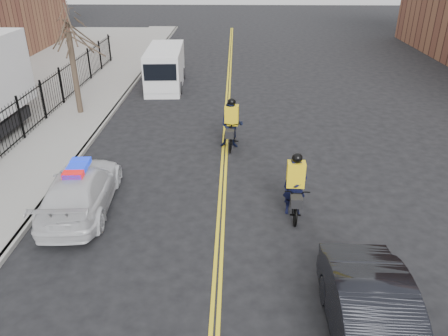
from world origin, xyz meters
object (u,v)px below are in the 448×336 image
cargo_van (165,69)px  cyclist_far (231,128)px  cyclist_near (294,193)px  police_cruiser (81,189)px  dark_sedan (375,325)px

cargo_van → cyclist_far: bearing=-68.4°
cyclist_near → cyclist_far: cyclist_far is taller
police_cruiser → cargo_van: bearing=-96.5°
cargo_van → cyclist_near: 15.74m
police_cruiser → cargo_van: cargo_van is taller
dark_sedan → cyclist_near: cyclist_near is taller
cyclist_near → cyclist_far: (-2.07, 5.29, 0.12)m
cargo_van → cyclist_near: bearing=-69.6°
dark_sedan → cargo_van: (-7.26, 19.93, 0.36)m
dark_sedan → cargo_van: size_ratio=0.84×
police_cruiser → cyclist_far: cyclist_far is taller
dark_sedan → police_cruiser: bearing=145.7°
cargo_van → cyclist_near: size_ratio=2.57×
cargo_van → cyclist_near: cargo_van is taller
police_cruiser → dark_sedan: 9.71m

